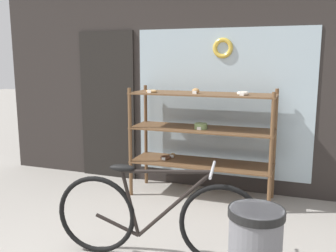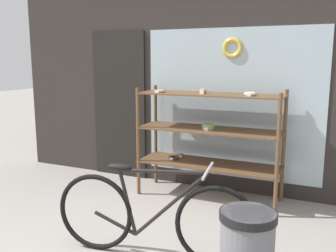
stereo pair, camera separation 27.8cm
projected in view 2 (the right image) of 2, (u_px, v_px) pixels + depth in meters
name	position (u px, v px, depth m)	size (l,w,h in m)	color
storefront_facade	(215.00, 65.00, 4.81)	(6.21, 0.13, 3.35)	#2D2826
display_case	(209.00, 131.00, 4.56)	(1.75, 0.54, 1.37)	brown
bicycle	(152.00, 217.00, 3.22)	(1.80, 0.46, 0.84)	black
trash_bin	(247.00, 250.00, 2.71)	(0.41, 0.41, 0.65)	slate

